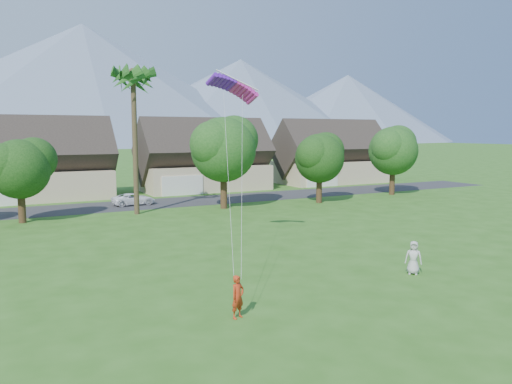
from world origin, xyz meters
TOP-DOWN VIEW (x-y plane):
  - ground at (0.00, 0.00)m, footprint 500.00×500.00m
  - street at (0.00, 34.00)m, footprint 90.00×7.00m
  - kite_flyer at (-4.68, 2.53)m, footprint 0.71×0.59m
  - watcher at (5.67, 3.84)m, footprint 0.95×0.96m
  - parked_car at (-0.92, 34.00)m, footprint 4.26×2.22m
  - mountain_ridge at (10.40, 260.00)m, footprint 540.00×240.00m
  - houses_row at (0.49, 42.99)m, footprint 72.75×8.19m
  - tree_row at (-1.14, 27.92)m, footprint 62.27×6.67m
  - fan_palm at (-2.00, 28.50)m, footprint 3.00×3.00m
  - parafoil_kite at (-0.24, 12.41)m, footprint 2.95×1.05m

SIDE VIEW (x-z plane):
  - ground at x=0.00m, z-range 0.00..0.00m
  - street at x=0.00m, z-range 0.00..0.01m
  - parked_car at x=-0.92m, z-range 0.00..1.14m
  - kite_flyer at x=-4.68m, z-range 0.00..1.67m
  - watcher at x=5.67m, z-range 0.00..1.68m
  - houses_row at x=0.49m, z-range -0.99..7.87m
  - tree_row at x=-1.14m, z-range 0.66..9.11m
  - parafoil_kite at x=-0.24m, z-range 9.47..9.97m
  - fan_palm at x=-2.00m, z-range 4.90..18.70m
  - mountain_ridge at x=10.40m, z-range -5.93..64.07m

